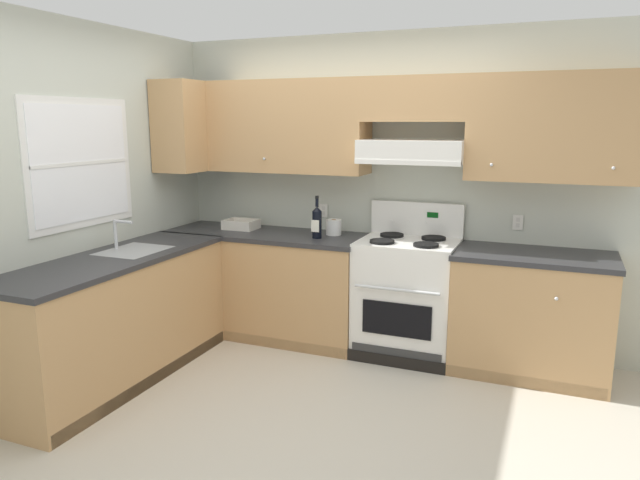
# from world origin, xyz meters

# --- Properties ---
(ground_plane) EXTENTS (7.04, 7.04, 0.00)m
(ground_plane) POSITION_xyz_m (0.00, 0.00, 0.00)
(ground_plane) COLOR beige
(wall_back) EXTENTS (4.68, 0.57, 2.55)m
(wall_back) POSITION_xyz_m (0.41, 1.53, 1.48)
(wall_back) COLOR beige
(wall_back) RESTS_ON ground_plane
(wall_left) EXTENTS (0.47, 4.00, 2.55)m
(wall_left) POSITION_xyz_m (-1.59, 0.23, 1.34)
(wall_left) COLOR beige
(wall_left) RESTS_ON ground_plane
(counter_back_run) EXTENTS (3.60, 0.65, 0.91)m
(counter_back_run) POSITION_xyz_m (0.18, 1.24, 0.45)
(counter_back_run) COLOR tan
(counter_back_run) RESTS_ON ground_plane
(counter_left_run) EXTENTS (0.63, 1.91, 1.13)m
(counter_left_run) POSITION_xyz_m (-1.24, -0.00, 0.46)
(counter_left_run) COLOR tan
(counter_left_run) RESTS_ON ground_plane
(stove) EXTENTS (0.76, 0.62, 1.20)m
(stove) POSITION_xyz_m (0.57, 1.25, 0.48)
(stove) COLOR white
(stove) RESTS_ON ground_plane
(wine_bottle) EXTENTS (0.08, 0.08, 0.35)m
(wine_bottle) POSITION_xyz_m (-0.17, 1.18, 1.05)
(wine_bottle) COLOR black
(wine_bottle) RESTS_ON counter_back_run
(bowl) EXTENTS (0.28, 0.22, 0.08)m
(bowl) POSITION_xyz_m (-0.95, 1.31, 0.94)
(bowl) COLOR beige
(bowl) RESTS_ON counter_back_run
(paper_towel_roll) EXTENTS (0.13, 0.13, 0.13)m
(paper_towel_roll) POSITION_xyz_m (-0.10, 1.36, 0.97)
(paper_towel_roll) COLOR white
(paper_towel_roll) RESTS_ON counter_back_run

